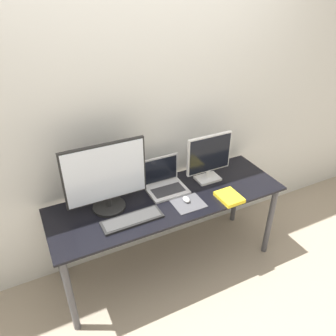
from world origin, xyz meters
TOP-DOWN VIEW (x-y plane):
  - ground_plane at (0.00, 0.00)m, footprint 12.00×12.00m
  - wall_back at (0.00, 0.66)m, footprint 7.00×0.05m
  - desk at (0.00, 0.30)m, footprint 1.81×0.59m
  - monitor_left at (-0.44, 0.39)m, footprint 0.58×0.24m
  - monitor_right at (0.40, 0.39)m, footprint 0.39×0.14m
  - laptop at (0.03, 0.43)m, footprint 0.30×0.24m
  - keyboard at (-0.34, 0.17)m, footprint 0.43×0.15m
  - mousepad at (0.10, 0.17)m, footprint 0.23×0.19m
  - mouse at (0.10, 0.20)m, footprint 0.04×0.07m
  - book at (0.40, 0.09)m, footprint 0.16×0.20m

SIDE VIEW (x-z plane):
  - ground_plane at x=0.00m, z-range 0.00..0.00m
  - desk at x=0.00m, z-range 0.26..0.97m
  - mousepad at x=0.10m, z-range 0.71..0.71m
  - keyboard at x=-0.34m, z-range 0.71..0.73m
  - book at x=0.40m, z-range 0.71..0.74m
  - mouse at x=0.10m, z-range 0.71..0.75m
  - laptop at x=0.03m, z-range 0.65..0.89m
  - monitor_right at x=0.40m, z-range 0.72..1.12m
  - monitor_left at x=-0.44m, z-range 0.71..1.22m
  - wall_back at x=0.00m, z-range 0.00..2.50m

